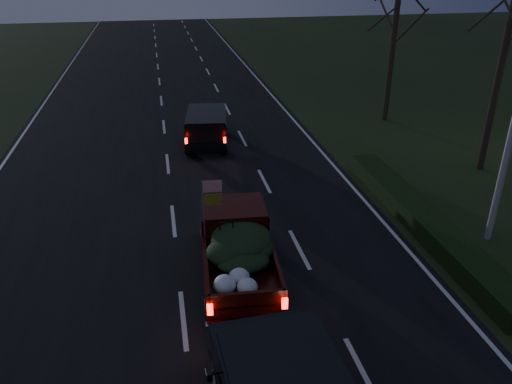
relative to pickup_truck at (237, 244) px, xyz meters
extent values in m
plane|color=black|center=(-1.59, -1.64, -0.95)|extent=(120.00, 120.00, 0.00)
cube|color=black|center=(-1.59, -1.64, -0.94)|extent=(14.00, 120.00, 0.02)
cube|color=black|center=(6.21, 1.36, -0.65)|extent=(1.00, 10.00, 0.60)
cylinder|color=black|center=(10.91, 5.36, 3.30)|extent=(0.28, 0.28, 8.50)
cylinder|color=black|center=(9.91, 12.36, 2.55)|extent=(0.28, 0.28, 7.00)
cube|color=black|center=(0.00, 0.02, -0.39)|extent=(2.17, 4.78, 0.51)
cube|color=black|center=(0.06, 0.86, 0.31)|extent=(1.82, 1.60, 0.84)
cube|color=black|center=(0.06, 0.86, 0.40)|extent=(1.91, 1.52, 0.51)
cube|color=black|center=(-0.08, -1.19, -0.11)|extent=(1.89, 2.72, 0.06)
ellipsoid|color=black|center=(0.00, -0.73, 0.31)|extent=(1.60, 1.77, 0.56)
cylinder|color=gray|center=(-0.84, 0.08, 0.96)|extent=(0.03, 0.03, 1.86)
cube|color=red|center=(-0.59, 0.06, 1.73)|extent=(0.49, 0.05, 0.32)
cube|color=gold|center=(-0.59, 0.06, 1.36)|extent=(0.49, 0.05, 0.32)
cube|color=black|center=(0.32, 10.59, -0.40)|extent=(2.32, 4.47, 0.53)
cube|color=black|center=(0.29, 10.37, 0.21)|extent=(2.07, 3.31, 0.71)
cube|color=black|center=(0.29, 10.37, 0.28)|extent=(2.14, 3.23, 0.43)
cube|color=black|center=(-1.25, -4.65, 0.26)|extent=(0.11, 0.23, 0.16)
camera|label=1|loc=(-1.72, -11.28, 7.04)|focal=35.00mm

